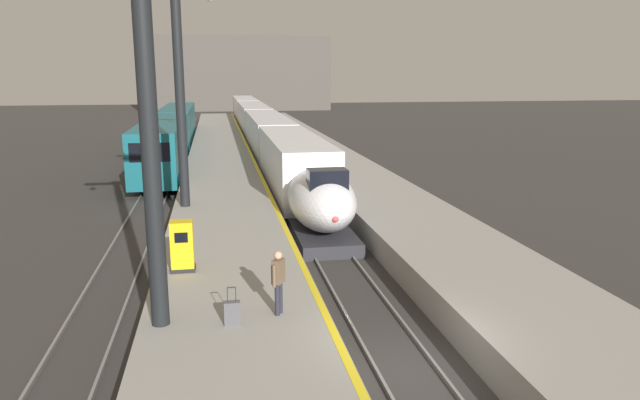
{
  "coord_description": "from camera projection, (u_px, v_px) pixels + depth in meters",
  "views": [
    {
      "loc": [
        -4.39,
        -12.39,
        7.15
      ],
      "look_at": [
        -0.07,
        11.83,
        1.8
      ],
      "focal_mm": 32.89,
      "sensor_mm": 36.0,
      "label": 1
    }
  ],
  "objects": [
    {
      "name": "passenger_near_edge",
      "position": [
        278.0,
        278.0,
        14.93
      ],
      "size": [
        0.39,
        0.5,
        1.69
      ],
      "color": "#23232D",
      "rests_on": "platform_left"
    },
    {
      "name": "platform_left_safety_stripe",
      "position": [
        258.0,
        170.0,
        37.47
      ],
      "size": [
        0.2,
        107.8,
        0.01
      ],
      "primitive_type": "cube",
      "color": "yellow",
      "rests_on": "platform_left"
    },
    {
      "name": "station_column_near",
      "position": [
        146.0,
        75.0,
        13.25
      ],
      "size": [
        4.0,
        0.68,
        10.2
      ],
      "color": "black",
      "rests_on": "platform_left"
    },
    {
      "name": "station_column_mid",
      "position": [
        179.0,
        72.0,
        26.12
      ],
      "size": [
        4.0,
        0.68,
        10.3
      ],
      "color": "black",
      "rests_on": "platform_left"
    },
    {
      "name": "highspeed_train_main",
      "position": [
        260.0,
        127.0,
        57.52
      ],
      "size": [
        2.92,
        74.81,
        3.6
      ],
      "color": "silver",
      "rests_on": "ground"
    },
    {
      "name": "rail_main_left",
      "position": [
        270.0,
        178.0,
        40.5
      ],
      "size": [
        0.08,
        110.0,
        0.12
      ],
      "primitive_type": "cube",
      "color": "slate",
      "rests_on": "ground"
    },
    {
      "name": "rail_secondary_right",
      "position": [
        173.0,
        181.0,
        39.37
      ],
      "size": [
        0.08,
        110.0,
        0.12
      ],
      "primitive_type": "cube",
      "color": "slate",
      "rests_on": "ground"
    },
    {
      "name": "rail_main_right",
      "position": [
        292.0,
        177.0,
        40.76
      ],
      "size": [
        0.08,
        110.0,
        0.12
      ],
      "primitive_type": "cube",
      "color": "slate",
      "rests_on": "ground"
    },
    {
      "name": "rail_secondary_left",
      "position": [
        150.0,
        181.0,
        39.11
      ],
      "size": [
        0.08,
        110.0,
        0.12
      ],
      "primitive_type": "cube",
      "color": "slate",
      "rests_on": "ground"
    },
    {
      "name": "platform_right",
      "position": [
        347.0,
        176.0,
        38.59
      ],
      "size": [
        4.8,
        110.0,
        1.05
      ],
      "primitive_type": "cube",
      "color": "gray",
      "rests_on": "ground"
    },
    {
      "name": "rolling_suitcase",
      "position": [
        232.0,
        313.0,
        14.44
      ],
      "size": [
        0.4,
        0.22,
        0.98
      ],
      "color": "#4C4C51",
      "rests_on": "platform_left"
    },
    {
      "name": "ground_plane",
      "position": [
        408.0,
        374.0,
        14.19
      ],
      "size": [
        260.0,
        260.0,
        0.0
      ],
      "primitive_type": "plane",
      "color": "#33302D"
    },
    {
      "name": "platform_left",
      "position": [
        223.0,
        179.0,
        37.19
      ],
      "size": [
        4.8,
        110.0,
        1.05
      ],
      "primitive_type": "cube",
      "color": "gray",
      "rests_on": "ground"
    },
    {
      "name": "regional_train_adjacent",
      "position": [
        172.0,
        132.0,
        50.62
      ],
      "size": [
        2.85,
        36.6,
        3.8
      ],
      "color": "#145660",
      "rests_on": "ground"
    },
    {
      "name": "ticket_machine_yellow",
      "position": [
        182.0,
        248.0,
        18.32
      ],
      "size": [
        0.76,
        0.62,
        1.6
      ],
      "color": "yellow",
      "rests_on": "platform_left"
    },
    {
      "name": "terminus_back_wall",
      "position": [
        237.0,
        74.0,
        110.82
      ],
      "size": [
        36.0,
        2.0,
        14.0
      ],
      "primitive_type": "cube",
      "color": "#4C4742",
      "rests_on": "ground"
    }
  ]
}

